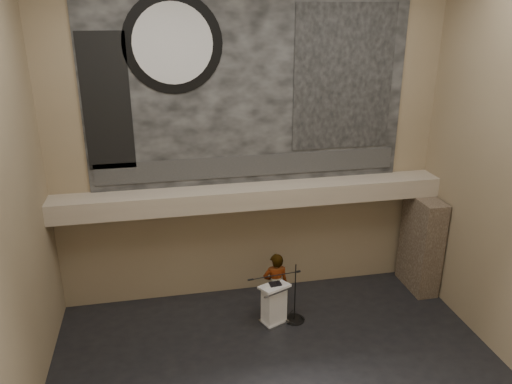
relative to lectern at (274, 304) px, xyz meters
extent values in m
cube|color=#837053|center=(-0.26, 1.77, 3.70)|extent=(10.00, 0.02, 8.50)
cube|color=#837053|center=(-0.26, -6.23, 3.70)|extent=(10.00, 0.02, 8.50)
cube|color=gray|center=(-0.26, 1.37, 2.40)|extent=(10.00, 0.80, 0.50)
cylinder|color=#B2893D|center=(-1.86, 1.32, 2.12)|extent=(0.04, 0.04, 0.06)
cylinder|color=#B2893D|center=(1.64, 1.32, 2.12)|extent=(0.04, 0.04, 0.06)
cube|color=black|center=(-0.26, 1.74, 5.15)|extent=(8.00, 0.05, 5.00)
cube|color=#2A2A2A|center=(-0.26, 1.70, 3.10)|extent=(7.76, 0.02, 0.55)
cylinder|color=black|center=(-2.06, 1.70, 6.15)|extent=(2.30, 0.02, 2.30)
cylinder|color=silver|center=(-2.06, 1.68, 6.15)|extent=(1.84, 0.02, 1.84)
cube|color=black|center=(2.14, 1.70, 5.25)|extent=(2.60, 0.02, 3.60)
cube|color=black|center=(-3.66, 1.70, 4.85)|extent=(1.10, 0.02, 3.20)
cube|color=#423529|center=(4.39, 0.92, 0.80)|extent=(0.60, 1.40, 2.70)
cube|color=silver|center=(0.00, 0.00, -0.51)|extent=(0.75, 0.67, 0.08)
cube|color=white|center=(0.00, 0.00, 0.01)|extent=(0.64, 0.56, 0.96)
cube|color=white|center=(0.00, -0.02, 0.52)|extent=(0.83, 0.72, 0.13)
cube|color=black|center=(0.03, 0.01, 0.56)|extent=(0.30, 0.24, 0.04)
cube|color=silver|center=(-0.13, -0.04, 0.55)|extent=(0.27, 0.32, 0.00)
imported|color=silver|center=(0.11, 0.31, 0.34)|extent=(0.66, 0.45, 1.78)
cylinder|color=black|center=(0.54, 0.02, -0.54)|extent=(0.52, 0.52, 0.02)
cylinder|color=black|center=(0.54, 0.02, 0.25)|extent=(0.03, 0.03, 1.60)
cylinder|color=black|center=(-0.03, -0.05, 0.84)|extent=(1.29, 0.18, 0.02)
camera|label=1|loc=(-2.54, -10.32, 6.99)|focal=35.00mm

